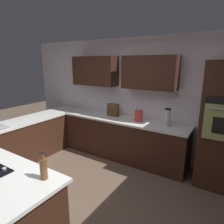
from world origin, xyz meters
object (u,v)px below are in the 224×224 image
object	(u,v)px
spice_rack	(113,110)
kettle	(139,116)
blender	(167,118)
second_bottle	(44,168)

from	to	relation	value
spice_rack	kettle	bearing A→B (deg)	176.74
blender	second_bottle	distance (m)	2.51
spice_rack	second_bottle	world-z (taller)	second_bottle
blender	spice_rack	size ratio (longest dim) A/B	1.20
kettle	second_bottle	bearing A→B (deg)	91.55
kettle	second_bottle	world-z (taller)	second_bottle
spice_rack	second_bottle	xyz separation A→B (m)	(-0.72, 2.49, -0.02)
spice_rack	second_bottle	distance (m)	2.59
blender	second_bottle	world-z (taller)	blender
blender	kettle	distance (m)	0.60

